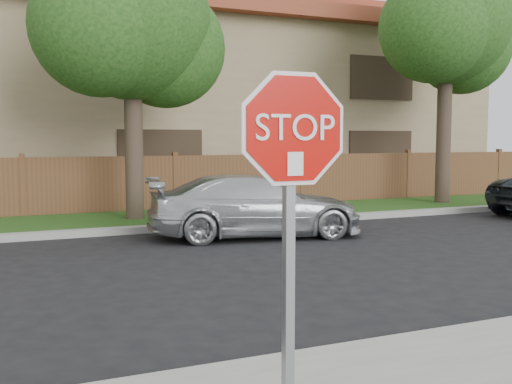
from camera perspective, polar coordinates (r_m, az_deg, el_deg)
name	(u,v)px	position (r m, az deg, el deg)	size (l,w,h in m)	color
far_curb	(30,236)	(13.20, -20.69, -3.96)	(70.00, 0.30, 0.15)	gray
grass_strip	(27,226)	(14.83, -21.00, -3.05)	(70.00, 3.00, 0.12)	#1E4714
fence	(23,189)	(16.34, -21.33, 0.28)	(70.00, 0.12, 1.60)	brown
apartment_building	(13,95)	(21.94, -22.12, 8.54)	(35.20, 9.20, 7.20)	#91815A
tree_mid	(134,20)	(15.04, -11.58, 15.73)	(4.80, 3.90, 7.35)	#382B21
tree_right	(450,21)	(19.48, 18.02, 15.20)	(4.80, 3.90, 8.20)	#382B21
stop_sign	(292,179)	(3.82, 3.46, 1.21)	(1.01, 0.13, 2.55)	gray
sedan_right	(255,206)	(12.67, -0.06, -1.33)	(1.85, 4.55, 1.32)	silver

